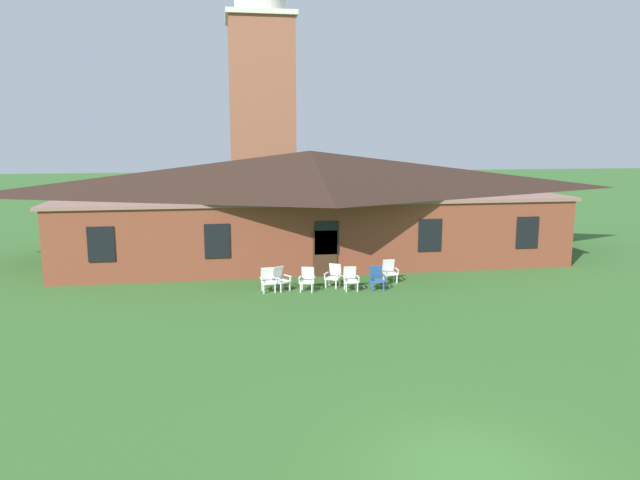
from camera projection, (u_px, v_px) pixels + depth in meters
The scene contains 10 objects.
ground_plane at pixel (473, 472), 10.97m from camera, with size 200.00×200.00×0.00m, color #336028.
brick_building at pixel (310, 202), 30.85m from camera, with size 25.07×10.40×5.52m.
dome_tower at pixel (261, 92), 44.83m from camera, with size 5.18×5.18×20.95m.
lawn_chair_by_porch at pixel (268, 279), 23.80m from camera, with size 0.68×0.71×0.96m.
lawn_chair_near_door at pixel (280, 278), 24.00m from camera, with size 0.84×0.87×0.96m.
lawn_chair_left_end at pixel (307, 279), 23.91m from camera, with size 0.74×0.79×0.96m.
lawn_chair_middle at pixel (334, 275), 24.54m from camera, with size 0.84×0.86×0.96m.
lawn_chair_right_end at pixel (350, 278), 24.00m from camera, with size 0.66×0.69×0.96m.
lawn_chair_far_side at pixel (377, 277), 24.13m from camera, with size 0.67×0.70×0.96m.
lawn_chair_under_eave at pixel (389, 270), 25.37m from camera, with size 0.65×0.67×0.96m.
Camera 1 is at (-4.46, -9.46, 6.17)m, focal length 32.88 mm.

